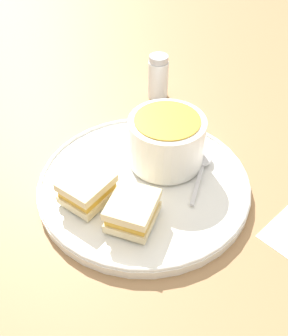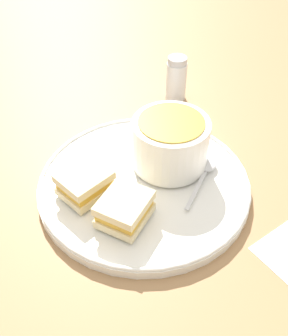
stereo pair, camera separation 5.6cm
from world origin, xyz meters
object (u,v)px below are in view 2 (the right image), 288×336
(salt_shaker, at_px, (176,79))
(soup_bowl, at_px, (170,142))
(spoon, at_px, (207,168))
(sandwich_half_far, at_px, (125,209))
(sandwich_half_near, at_px, (85,183))

(salt_shaker, bearing_deg, soup_bowl, 120.94)
(spoon, height_order, sandwich_half_far, sandwich_half_far)
(sandwich_half_near, height_order, sandwich_half_far, same)
(sandwich_half_far, xyz_separation_m, salt_shaker, (0.12, -0.31, 0.01))
(soup_bowl, relative_size, sandwich_half_near, 1.56)
(soup_bowl, xyz_separation_m, sandwich_half_far, (-0.02, 0.13, -0.02))
(salt_shaker, bearing_deg, sandwich_half_near, 99.30)
(soup_bowl, distance_m, salt_shaker, 0.21)
(soup_bowl, distance_m, sandwich_half_far, 0.13)
(sandwich_half_near, xyz_separation_m, sandwich_half_far, (-0.07, 0.00, 0.00))
(soup_bowl, bearing_deg, sandwich_half_near, 65.20)
(spoon, distance_m, salt_shaker, 0.23)
(spoon, relative_size, sandwich_half_near, 1.57)
(sandwich_half_far, bearing_deg, salt_shaker, -68.04)
(salt_shaker, bearing_deg, sandwich_half_far, 111.96)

